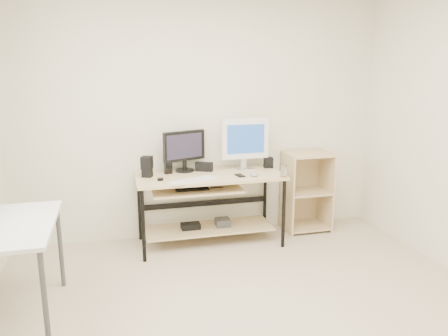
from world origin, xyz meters
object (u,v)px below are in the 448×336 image
object	(u,v)px
shelf_unit	(305,190)
black_monitor	(184,148)
desk	(207,194)
white_imac	(245,140)
audio_controller	(168,167)
side_table	(11,235)

from	to	relation	value
shelf_unit	black_monitor	bearing A→B (deg)	178.29
desk	black_monitor	bearing A→B (deg)	134.63
white_imac	audio_controller	bearing A→B (deg)	179.39
side_table	audio_controller	size ratio (longest dim) A/B	6.57
side_table	white_imac	xyz separation A→B (m)	(2.10, 1.20, 0.40)
black_monitor	shelf_unit	bearing A→B (deg)	-21.63
white_imac	audio_controller	distance (m)	0.86
black_monitor	audio_controller	distance (m)	0.26
shelf_unit	audio_controller	distance (m)	1.60
desk	black_monitor	xyz separation A→B (m)	(-0.20, 0.20, 0.46)
audio_controller	white_imac	bearing A→B (deg)	-16.01
white_imac	black_monitor	bearing A→B (deg)	173.99
desk	black_monitor	distance (m)	0.54
shelf_unit	white_imac	xyz separation A→B (m)	(-0.73, -0.02, 0.62)
desk	audio_controller	bearing A→B (deg)	159.84
desk	white_imac	size ratio (longest dim) A/B	2.73
desk	side_table	size ratio (longest dim) A/B	1.50
black_monitor	white_imac	world-z (taller)	white_imac
black_monitor	audio_controller	bearing A→B (deg)	179.05
shelf_unit	black_monitor	world-z (taller)	black_monitor
desk	black_monitor	size ratio (longest dim) A/B	3.27
white_imac	shelf_unit	bearing A→B (deg)	0.30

